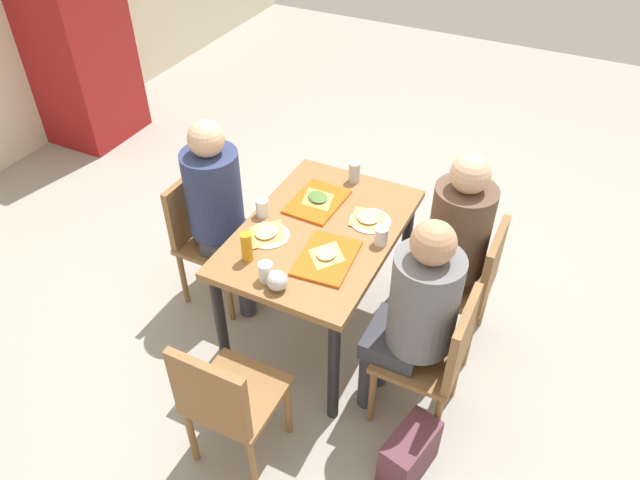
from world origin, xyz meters
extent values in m
cube|color=#9E998E|center=(0.00, 0.00, -0.01)|extent=(10.00, 10.00, 0.02)
cube|color=olive|center=(0.00, 0.00, 0.75)|extent=(1.15, 0.78, 0.04)
cylinder|color=black|center=(-0.52, -0.33, 0.37)|extent=(0.06, 0.06, 0.73)
cylinder|color=black|center=(0.52, -0.33, 0.37)|extent=(0.06, 0.06, 0.73)
cylinder|color=black|center=(-0.52, 0.33, 0.37)|extent=(0.06, 0.06, 0.73)
cylinder|color=black|center=(0.52, 0.33, 0.37)|extent=(0.06, 0.06, 0.73)
cube|color=olive|center=(-0.29, -0.69, 0.42)|extent=(0.40, 0.40, 0.03)
cube|color=olive|center=(-0.29, -0.87, 0.63)|extent=(0.38, 0.04, 0.40)
cylinder|color=olive|center=(-0.46, -0.52, 0.20)|extent=(0.04, 0.04, 0.40)
cylinder|color=olive|center=(-0.12, -0.52, 0.20)|extent=(0.04, 0.04, 0.40)
cylinder|color=olive|center=(-0.46, -0.86, 0.20)|extent=(0.04, 0.04, 0.40)
cylinder|color=olive|center=(-0.12, -0.86, 0.20)|extent=(0.04, 0.04, 0.40)
cube|color=olive|center=(0.29, -0.69, 0.42)|extent=(0.40, 0.40, 0.03)
cube|color=olive|center=(0.29, -0.87, 0.63)|extent=(0.38, 0.04, 0.40)
cylinder|color=olive|center=(0.12, -0.52, 0.20)|extent=(0.04, 0.04, 0.40)
cylinder|color=olive|center=(0.46, -0.52, 0.20)|extent=(0.04, 0.04, 0.40)
cylinder|color=olive|center=(0.12, -0.86, 0.20)|extent=(0.04, 0.04, 0.40)
cylinder|color=olive|center=(0.46, -0.86, 0.20)|extent=(0.04, 0.04, 0.40)
cube|color=olive|center=(0.00, 0.69, 0.42)|extent=(0.40, 0.40, 0.03)
cube|color=olive|center=(0.00, 0.87, 0.63)|extent=(0.38, 0.04, 0.40)
cylinder|color=olive|center=(0.17, 0.52, 0.20)|extent=(0.04, 0.04, 0.40)
cylinder|color=olive|center=(-0.17, 0.52, 0.20)|extent=(0.04, 0.04, 0.40)
cylinder|color=olive|center=(0.17, 0.86, 0.20)|extent=(0.04, 0.04, 0.40)
cylinder|color=olive|center=(-0.17, 0.86, 0.20)|extent=(0.04, 0.04, 0.40)
cube|color=olive|center=(-0.88, 0.00, 0.42)|extent=(0.40, 0.40, 0.03)
cube|color=olive|center=(-1.06, 0.00, 0.63)|extent=(0.04, 0.38, 0.40)
cylinder|color=olive|center=(-0.71, 0.17, 0.20)|extent=(0.04, 0.04, 0.40)
cylinder|color=olive|center=(-0.71, -0.17, 0.20)|extent=(0.04, 0.04, 0.40)
cylinder|color=olive|center=(-1.05, 0.17, 0.20)|extent=(0.04, 0.04, 0.40)
cylinder|color=olive|center=(-1.05, -0.17, 0.20)|extent=(0.04, 0.04, 0.40)
cylinder|color=#383842|center=(-0.37, -0.46, 0.22)|extent=(0.10, 0.10, 0.43)
cylinder|color=#383842|center=(-0.21, -0.46, 0.22)|extent=(0.10, 0.10, 0.43)
cube|color=#383842|center=(-0.29, -0.56, 0.48)|extent=(0.32, 0.28, 0.10)
cylinder|color=slate|center=(-0.29, -0.67, 0.79)|extent=(0.32, 0.32, 0.52)
sphere|color=tan|center=(-0.29, -0.67, 1.14)|extent=(0.20, 0.20, 0.20)
cylinder|color=#383842|center=(0.21, -0.46, 0.22)|extent=(0.10, 0.10, 0.43)
cylinder|color=#383842|center=(0.37, -0.46, 0.22)|extent=(0.10, 0.10, 0.43)
cube|color=#383842|center=(0.29, -0.56, 0.48)|extent=(0.32, 0.28, 0.10)
cylinder|color=brown|center=(0.29, -0.67, 0.79)|extent=(0.32, 0.32, 0.52)
sphere|color=#DBAD89|center=(0.29, -0.67, 1.14)|extent=(0.20, 0.20, 0.20)
cylinder|color=#383842|center=(0.08, 0.46, 0.22)|extent=(0.10, 0.10, 0.43)
cylinder|color=#383842|center=(-0.08, 0.46, 0.22)|extent=(0.10, 0.10, 0.43)
cube|color=#383842|center=(0.00, 0.56, 0.48)|extent=(0.32, 0.28, 0.10)
cylinder|color=navy|center=(0.00, 0.67, 0.79)|extent=(0.32, 0.32, 0.52)
sphere|color=#DBAD89|center=(0.00, 0.67, 1.14)|extent=(0.20, 0.20, 0.20)
cube|color=#D85914|center=(-0.20, -0.14, 0.78)|extent=(0.38, 0.29, 0.02)
cube|color=#D85914|center=(0.20, 0.12, 0.78)|extent=(0.37, 0.27, 0.02)
cylinder|color=white|center=(-0.17, 0.21, 0.78)|extent=(0.22, 0.22, 0.01)
cylinder|color=white|center=(0.17, -0.21, 0.78)|extent=(0.22, 0.22, 0.01)
pyramid|color=#DBAD60|center=(-0.19, -0.13, 0.79)|extent=(0.18, 0.15, 0.01)
ellipsoid|color=#D8C67F|center=(-0.19, -0.13, 0.80)|extent=(0.12, 0.11, 0.01)
pyramid|color=tan|center=(0.22, 0.12, 0.79)|extent=(0.22, 0.23, 0.01)
ellipsoid|color=#4C7233|center=(0.22, 0.12, 0.80)|extent=(0.16, 0.16, 0.01)
pyramid|color=tan|center=(-0.17, 0.22, 0.79)|extent=(0.20, 0.17, 0.01)
ellipsoid|color=#D8C67F|center=(-0.17, 0.22, 0.80)|extent=(0.14, 0.12, 0.01)
pyramid|color=#DBAD60|center=(0.18, -0.20, 0.79)|extent=(0.25, 0.25, 0.01)
ellipsoid|color=#D8C67F|center=(0.18, -0.20, 0.80)|extent=(0.17, 0.17, 0.01)
cylinder|color=white|center=(-0.03, 0.33, 0.82)|extent=(0.07, 0.07, 0.10)
cylinder|color=white|center=(0.03, -0.33, 0.82)|extent=(0.07, 0.07, 0.10)
cylinder|color=white|center=(-0.46, 0.06, 0.82)|extent=(0.07, 0.07, 0.10)
cylinder|color=#B7BCC6|center=(0.49, 0.02, 0.83)|extent=(0.07, 0.07, 0.12)
cylinder|color=orange|center=(-0.38, 0.21, 0.85)|extent=(0.06, 0.06, 0.16)
sphere|color=silver|center=(-0.49, -0.02, 0.82)|extent=(0.10, 0.10, 0.10)
cube|color=#592D38|center=(-0.64, -0.79, 0.14)|extent=(0.35, 0.23, 0.28)
cube|color=maroon|center=(1.25, 2.85, 0.95)|extent=(0.70, 0.60, 1.90)
camera|label=1|loc=(-2.21, -1.09, 2.75)|focal=33.60mm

